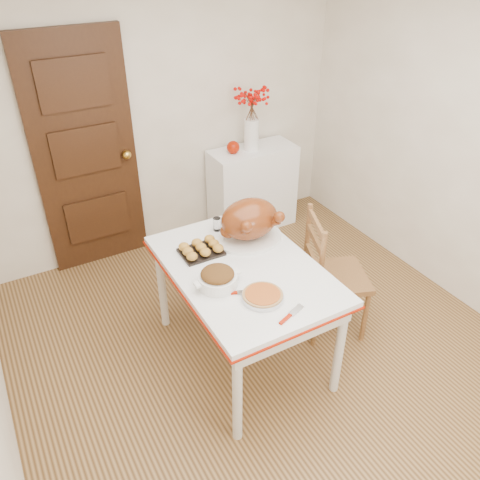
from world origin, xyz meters
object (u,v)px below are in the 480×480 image
kitchen_table (243,313)px  pumpkin_pie (263,295)px  sideboard (253,188)px  chair_oak (337,274)px  turkey_platter (249,221)px

kitchen_table → pumpkin_pie: 0.55m
sideboard → chair_oak: size_ratio=0.85×
sideboard → turkey_platter: size_ratio=1.76×
turkey_platter → pumpkin_pie: bearing=-91.6°
chair_oak → turkey_platter: 0.79m
chair_oak → kitchen_table: bearing=106.4°
kitchen_table → turkey_platter: bearing=53.5°
turkey_platter → kitchen_table: bearing=-104.9°
sideboard → chair_oak: bearing=-98.4°
kitchen_table → chair_oak: bearing=-5.3°
pumpkin_pie → kitchen_table: bearing=79.5°
chair_oak → pumpkin_pie: chair_oak is taller
kitchen_table → turkey_platter: size_ratio=2.76×
sideboard → turkey_platter: 1.61m
sideboard → pumpkin_pie: bearing=-119.2°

